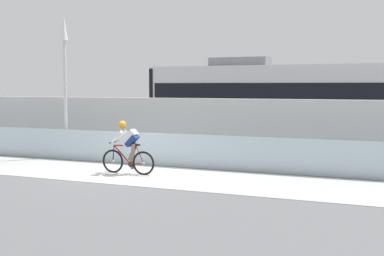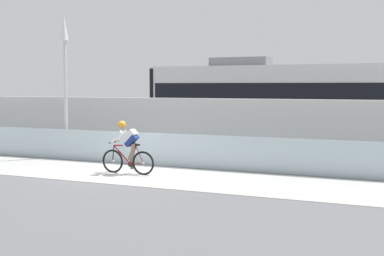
# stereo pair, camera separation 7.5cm
# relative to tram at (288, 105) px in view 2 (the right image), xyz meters

# --- Properties ---
(ground_plane) EXTENTS (200.00, 200.00, 0.00)m
(ground_plane) POSITION_rel_tram_xyz_m (-3.61, -6.85, -1.89)
(ground_plane) COLOR slate
(bike_path_deck) EXTENTS (32.00, 3.20, 0.01)m
(bike_path_deck) POSITION_rel_tram_xyz_m (-3.61, -6.85, -1.89)
(bike_path_deck) COLOR beige
(bike_path_deck) RESTS_ON ground
(glass_parapet) EXTENTS (32.00, 0.05, 1.08)m
(glass_parapet) POSITION_rel_tram_xyz_m (-3.61, -5.00, -1.35)
(glass_parapet) COLOR silver
(glass_parapet) RESTS_ON ground
(concrete_barrier_wall) EXTENTS (32.00, 0.36, 2.21)m
(concrete_barrier_wall) POSITION_rel_tram_xyz_m (-3.61, -3.20, -0.79)
(concrete_barrier_wall) COLOR silver
(concrete_barrier_wall) RESTS_ON ground
(tram_rail_near) EXTENTS (32.00, 0.08, 0.01)m
(tram_rail_near) POSITION_rel_tram_xyz_m (-3.61, -0.72, -1.89)
(tram_rail_near) COLOR #595654
(tram_rail_near) RESTS_ON ground
(tram_rail_far) EXTENTS (32.00, 0.08, 0.01)m
(tram_rail_far) POSITION_rel_tram_xyz_m (-3.61, 0.72, -1.89)
(tram_rail_far) COLOR #595654
(tram_rail_far) RESTS_ON ground
(tram) EXTENTS (11.06, 2.54, 3.81)m
(tram) POSITION_rel_tram_xyz_m (0.00, 0.00, 0.00)
(tram) COLOR silver
(tram) RESTS_ON ground
(cyclist_on_bike) EXTENTS (1.77, 0.58, 1.61)m
(cyclist_on_bike) POSITION_rel_tram_xyz_m (-3.39, -6.85, -1.11)
(cyclist_on_bike) COLOR black
(cyclist_on_bike) RESTS_ON ground
(lamp_post_antenna) EXTENTS (0.28, 0.28, 5.20)m
(lamp_post_antenna) POSITION_rel_tram_xyz_m (-7.20, -4.70, 1.40)
(lamp_post_antenna) COLOR gray
(lamp_post_antenna) RESTS_ON ground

